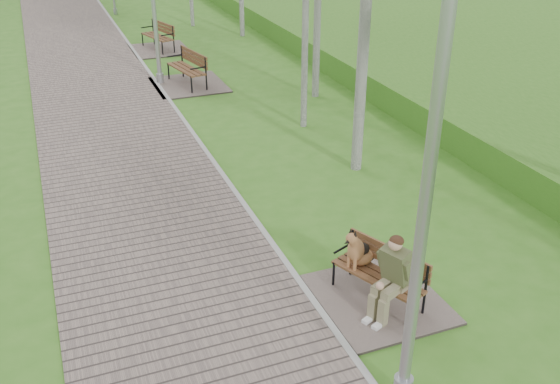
{
  "coord_description": "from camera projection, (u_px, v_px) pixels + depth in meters",
  "views": [
    {
      "loc": [
        -3.13,
        -1.69,
        5.6
      ],
      "look_at": [
        0.09,
        6.52,
        1.05
      ],
      "focal_mm": 40.0,
      "sensor_mm": 36.0,
      "label": 1
    }
  ],
  "objects": [
    {
      "name": "bench_third",
      "position": [
        158.0,
        44.0,
        21.77
      ],
      "size": [
        1.92,
        2.13,
        1.18
      ],
      "color": "#61544E",
      "rests_on": "ground"
    },
    {
      "name": "bench_second",
      "position": [
        187.0,
        78.0,
        18.17
      ],
      "size": [
        2.01,
        2.23,
        1.23
      ],
      "color": "#61544E",
      "rests_on": "ground"
    },
    {
      "name": "embankment",
      "position": [
        431.0,
        25.0,
        25.43
      ],
      "size": [
        14.0,
        70.0,
        1.6
      ],
      "primitive_type": "cube",
      "color": "#51892D",
      "rests_on": "ground"
    },
    {
      "name": "lamp_post_near",
      "position": [
        426.0,
        194.0,
        6.15
      ],
      "size": [
        0.23,
        0.23,
        5.91
      ],
      "color": "#9EA0A6",
      "rests_on": "ground"
    },
    {
      "name": "kerb",
      "position": [
        128.0,
        43.0,
        22.76
      ],
      "size": [
        0.1,
        67.0,
        0.05
      ],
      "primitive_type": "cube",
      "color": "#999993",
      "rests_on": "ground"
    },
    {
      "name": "walkway",
      "position": [
        78.0,
        47.0,
        22.19
      ],
      "size": [
        3.5,
        67.0,
        0.04
      ],
      "primitive_type": "cube",
      "color": "#61544E",
      "rests_on": "ground"
    },
    {
      "name": "bench_main",
      "position": [
        377.0,
        279.0,
        8.89
      ],
      "size": [
        1.71,
        1.9,
        1.49
      ],
      "color": "#61544E",
      "rests_on": "ground"
    }
  ]
}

